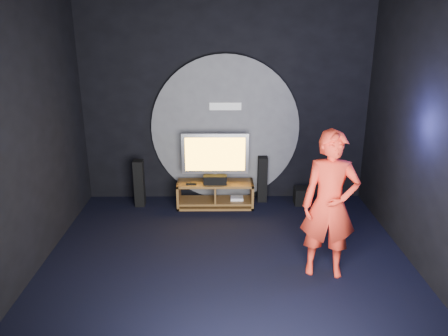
{
  "coord_description": "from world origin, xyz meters",
  "views": [
    {
      "loc": [
        -0.09,
        -5.07,
        3.12
      ],
      "look_at": [
        -0.04,
        1.05,
        1.05
      ],
      "focal_mm": 35.0,
      "sensor_mm": 36.0,
      "label": 1
    }
  ],
  "objects_px": {
    "player": "(330,205)",
    "media_console": "(216,196)",
    "subwoofer": "(302,196)",
    "tv": "(215,155)",
    "tower_speaker_right": "(262,179)",
    "tower_speaker_left": "(139,183)"
  },
  "relations": [
    {
      "from": "media_console",
      "to": "tower_speaker_right",
      "type": "xyz_separation_m",
      "value": [
        0.84,
        0.24,
        0.22
      ]
    },
    {
      "from": "tower_speaker_right",
      "to": "subwoofer",
      "type": "bearing_deg",
      "value": -12.29
    },
    {
      "from": "tower_speaker_right",
      "to": "player",
      "type": "distance_m",
      "value": 2.53
    },
    {
      "from": "media_console",
      "to": "tv",
      "type": "bearing_deg",
      "value": 96.26
    },
    {
      "from": "tv",
      "to": "subwoofer",
      "type": "height_order",
      "value": "tv"
    },
    {
      "from": "media_console",
      "to": "player",
      "type": "bearing_deg",
      "value": -56.31
    },
    {
      "from": "tv",
      "to": "media_console",
      "type": "bearing_deg",
      "value": -83.74
    },
    {
      "from": "tower_speaker_left",
      "to": "media_console",
      "type": "bearing_deg",
      "value": -1.97
    },
    {
      "from": "player",
      "to": "media_console",
      "type": "bearing_deg",
      "value": 132.14
    },
    {
      "from": "player",
      "to": "subwoofer",
      "type": "bearing_deg",
      "value": 95.81
    },
    {
      "from": "subwoofer",
      "to": "player",
      "type": "distance_m",
      "value": 2.38
    },
    {
      "from": "media_console",
      "to": "tv",
      "type": "relative_size",
      "value": 1.15
    },
    {
      "from": "tv",
      "to": "subwoofer",
      "type": "bearing_deg",
      "value": 0.75
    },
    {
      "from": "tv",
      "to": "player",
      "type": "height_order",
      "value": "player"
    },
    {
      "from": "subwoofer",
      "to": "player",
      "type": "xyz_separation_m",
      "value": [
        -0.1,
        -2.24,
        0.8
      ]
    },
    {
      "from": "tower_speaker_left",
      "to": "subwoofer",
      "type": "height_order",
      "value": "tower_speaker_left"
    },
    {
      "from": "tv",
      "to": "subwoofer",
      "type": "xyz_separation_m",
      "value": [
        1.55,
        0.02,
        -0.77
      ]
    },
    {
      "from": "tv",
      "to": "tower_speaker_left",
      "type": "height_order",
      "value": "tv"
    },
    {
      "from": "tv",
      "to": "tower_speaker_left",
      "type": "xyz_separation_m",
      "value": [
        -1.33,
        -0.02,
        -0.5
      ]
    },
    {
      "from": "tv",
      "to": "player",
      "type": "xyz_separation_m",
      "value": [
        1.44,
        -2.22,
        0.03
      ]
    },
    {
      "from": "tv",
      "to": "tower_speaker_right",
      "type": "bearing_deg",
      "value": 11.6
    },
    {
      "from": "subwoofer",
      "to": "tv",
      "type": "bearing_deg",
      "value": -179.25
    }
  ]
}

